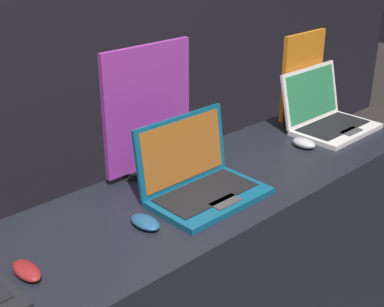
% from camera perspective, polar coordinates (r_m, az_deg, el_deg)
% --- Properties ---
extents(display_counter, '(2.20, 0.58, 1.00)m').
position_cam_1_polar(display_counter, '(2.14, -0.08, -16.10)').
color(display_counter, black).
rests_on(display_counter, ground_plane).
extents(mouse_front, '(0.06, 0.12, 0.03)m').
position_cam_1_polar(mouse_front, '(1.52, -17.22, -11.84)').
color(mouse_front, maroon).
rests_on(mouse_front, display_counter).
extents(laptop_middle, '(0.39, 0.28, 0.26)m').
position_cam_1_polar(laptop_middle, '(1.82, 0.73, -2.67)').
color(laptop_middle, '#0F5170').
rests_on(laptop_middle, display_counter).
extents(mouse_middle, '(0.07, 0.12, 0.03)m').
position_cam_1_polar(mouse_middle, '(1.67, -5.01, -7.30)').
color(mouse_middle, navy).
rests_on(mouse_middle, display_counter).
extents(promo_stand_middle, '(0.38, 0.07, 0.48)m').
position_cam_1_polar(promo_stand_middle, '(1.94, -4.69, 4.31)').
color(promo_stand_middle, black).
rests_on(promo_stand_middle, display_counter).
extents(laptop_back, '(0.39, 0.31, 0.26)m').
position_cam_1_polar(laptop_back, '(2.48, 14.13, 3.98)').
color(laptop_back, silver).
rests_on(laptop_back, display_counter).
extents(mouse_back, '(0.07, 0.11, 0.04)m').
position_cam_1_polar(mouse_back, '(2.26, 11.85, 1.10)').
color(mouse_back, '#B2B2B7').
rests_on(mouse_back, display_counter).
extents(promo_stand_back, '(0.28, 0.07, 0.41)m').
position_cam_1_polar(promo_stand_back, '(2.51, 11.64, 7.72)').
color(promo_stand_back, black).
rests_on(promo_stand_back, display_counter).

